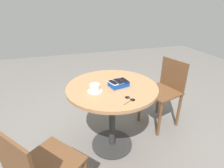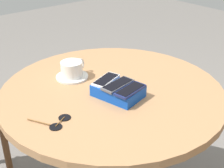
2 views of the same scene
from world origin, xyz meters
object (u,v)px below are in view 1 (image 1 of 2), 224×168
(round_table, at_px, (112,99))
(chair_near_window, at_px, (164,91))
(phone_gray, at_px, (119,81))
(saucer, at_px, (95,91))
(phone_white, at_px, (113,83))
(sunglasses, at_px, (130,99))
(coffee_cup, at_px, (95,87))
(phone_navy, at_px, (124,80))
(phone_box, at_px, (119,84))

(round_table, xyz_separation_m, chair_near_window, (-0.75, -0.21, -0.13))
(round_table, xyz_separation_m, phone_gray, (-0.06, 0.02, 0.20))
(phone_gray, xyz_separation_m, saucer, (0.24, 0.05, -0.04))
(phone_gray, relative_size, phone_white, 1.05)
(phone_gray, height_order, sunglasses, phone_gray)
(round_table, height_order, coffee_cup, coffee_cup)
(phone_navy, relative_size, saucer, 1.00)
(round_table, bearing_deg, phone_box, 161.51)
(sunglasses, bearing_deg, phone_navy, -100.79)
(saucer, bearing_deg, round_table, -159.74)
(phone_white, bearing_deg, phone_navy, -171.70)
(phone_gray, height_order, phone_white, same)
(phone_navy, distance_m, phone_gray, 0.06)
(chair_near_window, bearing_deg, phone_box, 18.77)
(phone_box, distance_m, sunglasses, 0.27)
(round_table, height_order, phone_white, phone_white)
(phone_white, distance_m, coffee_cup, 0.19)
(phone_box, height_order, phone_gray, phone_gray)
(phone_white, xyz_separation_m, coffee_cup, (0.18, 0.03, -0.01))
(phone_box, xyz_separation_m, phone_navy, (-0.06, -0.01, 0.03))
(phone_navy, xyz_separation_m, phone_white, (0.12, 0.02, -0.00))
(phone_box, xyz_separation_m, sunglasses, (-0.01, 0.27, -0.02))
(phone_gray, bearing_deg, coffee_cup, 10.30)
(saucer, bearing_deg, phone_white, -168.40)
(phone_gray, relative_size, coffee_cup, 1.15)
(phone_navy, xyz_separation_m, phone_gray, (0.06, 0.01, 0.00))
(round_table, bearing_deg, phone_white, 91.25)
(phone_box, height_order, phone_white, phone_white)
(phone_box, distance_m, chair_near_window, 0.79)
(round_table, distance_m, phone_gray, 0.21)
(phone_gray, distance_m, chair_near_window, 0.80)
(coffee_cup, bearing_deg, chair_near_window, -163.33)
(phone_white, distance_m, saucer, 0.19)
(phone_gray, distance_m, coffee_cup, 0.25)
(phone_gray, distance_m, phone_white, 0.06)
(phone_white, relative_size, sunglasses, 1.08)
(sunglasses, xyz_separation_m, chair_near_window, (-0.68, -0.50, -0.28))
(phone_box, xyz_separation_m, saucer, (0.24, 0.05, -0.02))
(phone_navy, xyz_separation_m, saucer, (0.30, 0.05, -0.04))
(phone_white, bearing_deg, round_table, -88.75)
(round_table, bearing_deg, sunglasses, 102.92)
(coffee_cup, relative_size, chair_near_window, 0.15)
(phone_gray, bearing_deg, phone_navy, -172.14)
(round_table, relative_size, phone_box, 4.48)
(phone_box, height_order, phone_navy, phone_navy)
(round_table, relative_size, coffee_cup, 7.19)
(round_table, height_order, phone_navy, phone_navy)
(phone_box, relative_size, coffee_cup, 1.60)
(sunglasses, bearing_deg, saucer, -41.58)
(saucer, distance_m, coffee_cup, 0.04)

